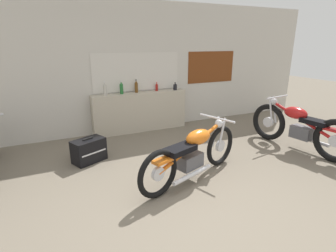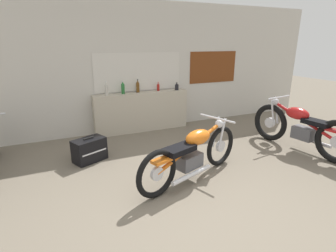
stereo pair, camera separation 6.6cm
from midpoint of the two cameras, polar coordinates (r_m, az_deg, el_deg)
The scene contains 11 objects.
ground_plane at distance 3.31m, azimuth 9.65°, elevation -18.49°, with size 24.00×24.00×0.00m, color #706656.
wall_back at distance 5.89m, azimuth -8.58°, elevation 12.29°, with size 10.00×0.07×2.80m.
sill_counter at distance 5.96m, azimuth -5.38°, elevation 3.12°, with size 2.13×0.28×0.88m.
bottle_leftmost at distance 5.61m, azimuth -12.93°, elevation 7.81°, with size 0.07×0.07×0.29m.
bottle_left_center at distance 5.73m, azimuth -9.46°, elevation 8.17°, with size 0.07×0.07×0.28m.
bottle_center at distance 5.86m, azimuth -6.28°, elevation 8.52°, with size 0.07×0.07×0.29m.
bottle_right_center at distance 6.03m, azimuth -1.83°, elevation 8.49°, with size 0.06×0.06×0.19m.
bottle_rightmost at distance 6.12m, azimuth 2.22°, elevation 8.55°, with size 0.09×0.09×0.17m.
motorcycle_red at distance 5.42m, azimuth 27.22°, elevation -0.41°, with size 0.65×2.05×0.93m.
motorcycle_orange at distance 3.82m, azimuth 5.89°, elevation -5.89°, with size 1.94×0.86×0.84m.
hard_case_black at distance 4.65m, azimuth -16.33°, elevation -5.02°, with size 0.61×0.49×0.42m.
Camera 2 is at (-1.51, -2.20, 1.94)m, focal length 28.00 mm.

